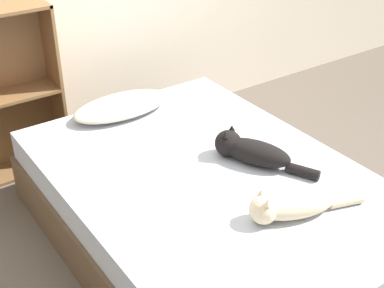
{
  "coord_description": "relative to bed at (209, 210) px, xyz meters",
  "views": [
    {
      "loc": [
        -1.39,
        -1.84,
        2.01
      ],
      "look_at": [
        0.0,
        0.16,
        0.57
      ],
      "focal_mm": 50.0,
      "sensor_mm": 36.0,
      "label": 1
    }
  ],
  "objects": [
    {
      "name": "ground_plane",
      "position": [
        0.0,
        0.0,
        -0.23
      ],
      "size": [
        8.0,
        8.0,
        0.0
      ],
      "primitive_type": "plane",
      "color": "brown"
    },
    {
      "name": "bed",
      "position": [
        0.0,
        0.0,
        0.0
      ],
      "size": [
        1.46,
        2.1,
        0.47
      ],
      "color": "brown",
      "rests_on": "ground_plane"
    },
    {
      "name": "pillow",
      "position": [
        -0.05,
        0.86,
        0.29
      ],
      "size": [
        0.64,
        0.32,
        0.1
      ],
      "color": "beige",
      "rests_on": "bed"
    },
    {
      "name": "cat_light",
      "position": [
        0.09,
        -0.5,
        0.3
      ],
      "size": [
        0.56,
        0.26,
        0.16
      ],
      "rotation": [
        0.0,
        0.0,
        2.83
      ],
      "color": "beige",
      "rests_on": "bed"
    },
    {
      "name": "cat_dark",
      "position": [
        0.25,
        -0.03,
        0.3
      ],
      "size": [
        0.33,
        0.55,
        0.17
      ],
      "rotation": [
        0.0,
        0.0,
        2.03
      ],
      "color": "black",
      "rests_on": "bed"
    }
  ]
}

